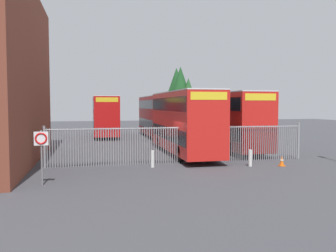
# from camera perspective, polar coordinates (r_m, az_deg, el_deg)

# --- Properties ---
(ground_plane) EXTENTS (100.00, 100.00, 0.00)m
(ground_plane) POSITION_cam_1_polar(r_m,az_deg,el_deg) (29.20, -1.71, -3.46)
(ground_plane) COLOR #3D3D42
(palisade_fence) EXTENTS (15.85, 0.14, 2.35)m
(palisade_fence) POSITION_cam_1_polar(r_m,az_deg,el_deg) (21.30, 2.20, -2.83)
(palisade_fence) COLOR gray
(palisade_fence) RESTS_ON ground
(double_decker_bus_near_gate) EXTENTS (2.54, 10.81, 4.42)m
(double_decker_bus_near_gate) POSITION_cam_1_polar(r_m,az_deg,el_deg) (24.90, 2.53, 0.94)
(double_decker_bus_near_gate) COLOR red
(double_decker_bus_near_gate) RESTS_ON ground
(double_decker_bus_behind_fence_left) EXTENTS (2.54, 10.81, 4.42)m
(double_decker_bus_behind_fence_left) POSITION_cam_1_polar(r_m,az_deg,el_deg) (28.09, 9.62, 1.18)
(double_decker_bus_behind_fence_left) COLOR red
(double_decker_bus_behind_fence_left) RESTS_ON ground
(double_decker_bus_behind_fence_right) EXTENTS (2.54, 10.81, 4.42)m
(double_decker_bus_behind_fence_right) POSITION_cam_1_polar(r_m,az_deg,el_deg) (37.84, -1.69, 1.79)
(double_decker_bus_behind_fence_right) COLOR #B70C0C
(double_decker_bus_behind_fence_right) RESTS_ON ground
(double_decker_bus_far_back) EXTENTS (2.54, 10.81, 4.42)m
(double_decker_bus_far_back) POSITION_cam_1_polar(r_m,az_deg,el_deg) (40.03, -10.15, 1.83)
(double_decker_bus_far_back) COLOR red
(double_decker_bus_far_back) RESTS_ON ground
(bollard_near_left) EXTENTS (0.20, 0.20, 0.95)m
(bollard_near_left) POSITION_cam_1_polar(r_m,az_deg,el_deg) (19.86, -2.52, -5.34)
(bollard_near_left) COLOR silver
(bollard_near_left) RESTS_ON ground
(bollard_center_front) EXTENTS (0.20, 0.20, 0.95)m
(bollard_center_front) POSITION_cam_1_polar(r_m,az_deg,el_deg) (20.74, 13.11, -5.05)
(bollard_center_front) COLOR silver
(bollard_center_front) RESTS_ON ground
(traffic_cone_by_gate) EXTENTS (0.34, 0.34, 0.59)m
(traffic_cone_by_gate) POSITION_cam_1_polar(r_m,az_deg,el_deg) (21.36, 17.86, -5.39)
(traffic_cone_by_gate) COLOR orange
(traffic_cone_by_gate) RESTS_ON ground
(speed_limit_sign_post) EXTENTS (0.60, 0.14, 2.40)m
(speed_limit_sign_post) POSITION_cam_1_polar(r_m,az_deg,el_deg) (16.24, -19.75, -2.87)
(speed_limit_sign_post) COLOR slate
(speed_limit_sign_post) RESTS_ON ground
(tree_tall_back) EXTENTS (4.27, 4.27, 8.72)m
(tree_tall_back) POSITION_cam_1_polar(r_m,az_deg,el_deg) (48.56, 2.02, 5.96)
(tree_tall_back) COLOR #4C3823
(tree_tall_back) RESTS_ON ground
(tree_short_side) EXTENTS (3.56, 3.56, 7.11)m
(tree_short_side) POSITION_cam_1_polar(r_m,az_deg,el_deg) (47.83, 3.30, 4.68)
(tree_short_side) COLOR #4C3823
(tree_short_side) RESTS_ON ground
(tree_mid_row) EXTENTS (4.75, 4.75, 8.83)m
(tree_mid_row) POSITION_cam_1_polar(r_m,az_deg,el_deg) (51.12, 1.37, 5.59)
(tree_mid_row) COLOR #4C3823
(tree_mid_row) RESTS_ON ground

